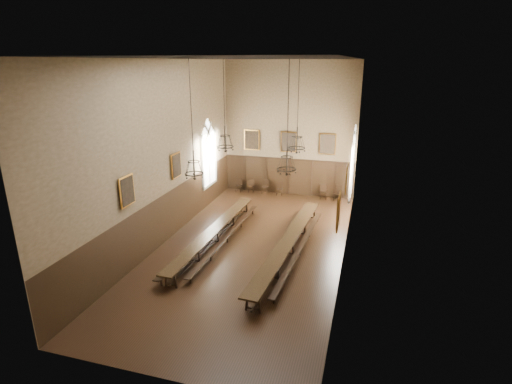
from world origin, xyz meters
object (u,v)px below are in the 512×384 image
at_px(table_right, 288,247).
at_px(chair_1, 251,189).
at_px(bench_left_outer, 207,235).
at_px(chair_6, 323,195).
at_px(table_left, 214,236).
at_px(chandelier_front_right, 287,161).
at_px(bench_left_inner, 227,238).
at_px(chair_0, 239,188).
at_px(chandelier_front_left, 194,166).
at_px(chandelier_back_left, 225,141).
at_px(bench_right_inner, 281,246).
at_px(chair_7, 338,196).
at_px(chair_3, 279,191).
at_px(chair_2, 265,189).
at_px(bench_right_outer, 300,249).
at_px(chandelier_back_right, 297,142).

bearing_deg(table_right, chair_1, 117.11).
relative_size(bench_left_outer, chair_6, 10.20).
distance_m(table_left, chair_6, 9.60).
bearing_deg(table_left, chandelier_front_right, -31.21).
xyz_separation_m(bench_left_inner, chair_6, (3.89, 8.23, 0.04)).
bearing_deg(chair_0, chandelier_front_left, -81.52).
relative_size(table_left, chandelier_front_left, 2.09).
distance_m(bench_left_outer, chandelier_back_left, 5.04).
xyz_separation_m(bench_left_inner, chair_0, (-2.09, 8.20, 0.02)).
relative_size(bench_right_inner, chair_7, 8.92).
relative_size(table_right, chair_3, 12.11).
bearing_deg(chair_2, bench_right_outer, -60.77).
relative_size(bench_right_outer, chair_0, 10.08).
distance_m(table_left, chandelier_front_right, 6.87).
height_order(bench_left_outer, chandelier_front_left, chandelier_front_left).
height_order(bench_right_outer, chair_6, chair_6).
bearing_deg(chandelier_front_left, bench_left_inner, 83.21).
relative_size(chair_0, chair_7, 0.92).
relative_size(bench_right_outer, chandelier_back_left, 2.05).
height_order(chair_2, chair_3, chair_2).
distance_m(chair_0, chair_2, 1.92).
relative_size(bench_left_inner, chandelier_back_right, 2.03).
xyz_separation_m(chair_3, chandelier_back_left, (-1.67, -6.07, 4.55)).
bearing_deg(chair_3, chair_1, 175.31).
relative_size(bench_left_inner, chair_7, 8.94).
distance_m(bench_left_inner, chandelier_front_left, 5.32).
xyz_separation_m(bench_left_outer, chandelier_front_right, (4.68, -2.78, 4.90)).
bearing_deg(chair_6, bench_right_inner, -104.93).
bearing_deg(chair_7, chair_1, -168.74).
bearing_deg(table_left, bench_left_inner, 20.45).
bearing_deg(chandelier_front_right, table_right, 97.44).
relative_size(table_left, chair_2, 9.95).
height_order(table_left, chandelier_front_left, chandelier_front_left).
xyz_separation_m(bench_right_inner, bench_right_outer, (0.96, -0.17, 0.01)).
height_order(chair_1, chair_6, chair_6).
relative_size(bench_right_inner, chair_2, 9.17).
bearing_deg(bench_left_inner, bench_left_outer, -179.89).
distance_m(bench_left_outer, chandelier_back_right, 6.64).
relative_size(chair_0, chandelier_front_left, 0.20).
height_order(chandelier_back_right, chandelier_front_right, same).
relative_size(chandelier_back_right, chandelier_front_right, 1.05).
bearing_deg(bench_left_outer, bench_left_inner, 0.11).
distance_m(chair_1, chair_7, 6.07).
distance_m(table_left, table_right, 3.92).
distance_m(bench_right_inner, chandelier_back_left, 6.32).
distance_m(chair_1, chair_6, 5.10).
height_order(bench_left_inner, chandelier_back_left, chandelier_back_left).
distance_m(chair_6, chandelier_back_right, 7.63).
distance_m(table_right, chandelier_back_right, 5.32).
xyz_separation_m(bench_right_outer, chandelier_back_left, (-4.65, 2.51, 4.55)).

